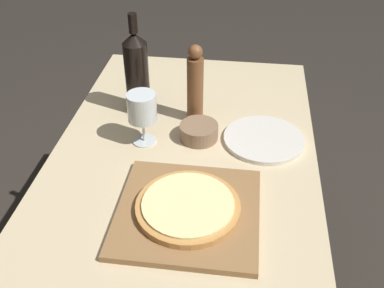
# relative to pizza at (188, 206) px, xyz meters

# --- Properties ---
(dining_table) EXTENTS (0.79, 1.52, 0.73)m
(dining_table) POSITION_rel_pizza_xyz_m (-0.05, 0.13, -0.12)
(dining_table) COLOR #CCB78E
(dining_table) RESTS_ON ground_plane
(cutting_board) EXTENTS (0.36, 0.35, 0.02)m
(cutting_board) POSITION_rel_pizza_xyz_m (0.00, 0.00, -0.02)
(cutting_board) COLOR olive
(cutting_board) RESTS_ON dining_table
(pizza) EXTENTS (0.27, 0.27, 0.02)m
(pizza) POSITION_rel_pizza_xyz_m (0.00, 0.00, 0.00)
(pizza) COLOR #C68947
(pizza) RESTS_ON cutting_board
(wine_bottle) EXTENTS (0.08, 0.08, 0.34)m
(wine_bottle) POSITION_rel_pizza_xyz_m (-0.23, 0.48, 0.11)
(wine_bottle) COLOR black
(wine_bottle) RESTS_ON dining_table
(pepper_mill) EXTENTS (0.05, 0.05, 0.27)m
(pepper_mill) POSITION_rel_pizza_xyz_m (-0.04, 0.44, 0.10)
(pepper_mill) COLOR brown
(pepper_mill) RESTS_ON dining_table
(wine_glass) EXTENTS (0.09, 0.09, 0.17)m
(wine_glass) POSITION_rel_pizza_xyz_m (-0.18, 0.30, 0.09)
(wine_glass) COLOR silver
(wine_glass) RESTS_ON dining_table
(small_bowl) EXTENTS (0.12, 0.12, 0.05)m
(small_bowl) POSITION_rel_pizza_xyz_m (-0.01, 0.34, -0.00)
(small_bowl) COLOR #84664C
(small_bowl) RESTS_ON dining_table
(dinner_plate) EXTENTS (0.25, 0.25, 0.01)m
(dinner_plate) POSITION_rel_pizza_xyz_m (0.19, 0.35, -0.02)
(dinner_plate) COLOR silver
(dinner_plate) RESTS_ON dining_table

